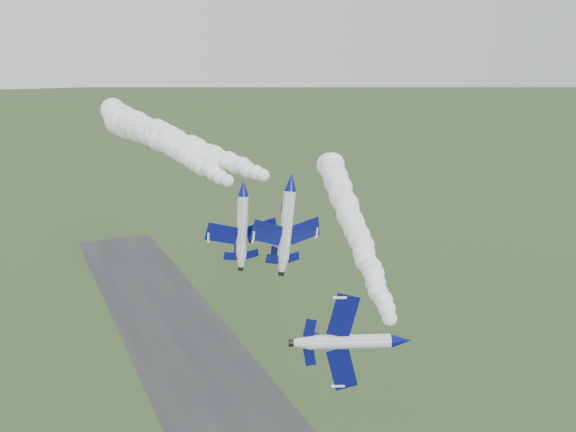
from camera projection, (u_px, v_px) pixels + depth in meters
name	position (u px, v px, depth m)	size (l,w,h in m)	color
jet_lead	(401.00, 341.00, 69.30)	(7.34, 12.82, 11.04)	white
smoke_trail_jet_lead	(351.00, 217.00, 110.03)	(5.56, 79.39, 5.56)	white
jet_pair_left	(244.00, 188.00, 84.88)	(10.48, 12.57, 3.12)	white
smoke_trail_jet_pair_left	(157.00, 138.00, 114.38)	(5.31, 65.54, 5.31)	white
jet_pair_right	(292.00, 182.00, 86.94)	(12.14, 14.31, 3.74)	white
smoke_trail_jet_pair_right	(178.00, 142.00, 109.66)	(5.67, 54.54, 5.67)	white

